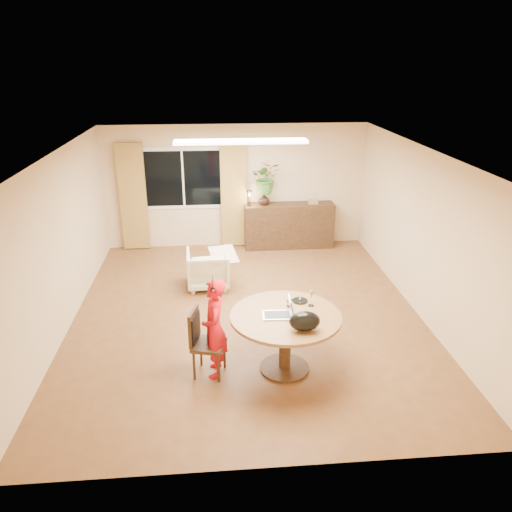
{
  "coord_description": "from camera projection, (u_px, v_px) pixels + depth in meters",
  "views": [
    {
      "loc": [
        -0.48,
        -7.11,
        3.87
      ],
      "look_at": [
        0.13,
        -0.2,
        1.09
      ],
      "focal_mm": 35.0,
      "sensor_mm": 36.0,
      "label": 1
    }
  ],
  "objects": [
    {
      "name": "wall_right",
      "position": [
        422.0,
        233.0,
        7.79
      ],
      "size": [
        0.0,
        6.5,
        6.5
      ],
      "primitive_type": "plane",
      "rotation": [
        1.57,
        0.0,
        -1.57
      ],
      "color": "#D2B688",
      "rests_on": "floor"
    },
    {
      "name": "curtain_left",
      "position": [
        133.0,
        197.0,
        10.37
      ],
      "size": [
        0.55,
        0.08,
        2.25
      ],
      "primitive_type": "cube",
      "color": "olive",
      "rests_on": "wall_back"
    },
    {
      "name": "pot_lid",
      "position": [
        300.0,
        300.0,
        6.68
      ],
      "size": [
        0.24,
        0.24,
        0.03
      ],
      "primitive_type": null,
      "rotation": [
        0.0,
        0.0,
        -0.15
      ],
      "color": "white",
      "rests_on": "dining_table"
    },
    {
      "name": "bouquet",
      "position": [
        266.0,
        178.0,
        10.31
      ],
      "size": [
        0.6,
        0.52,
        0.66
      ],
      "primitive_type": "imported",
      "rotation": [
        0.0,
        0.0,
        -0.01
      ],
      "color": "#376F29",
      "rests_on": "vase"
    },
    {
      "name": "desk_lamp",
      "position": [
        249.0,
        198.0,
        10.39
      ],
      "size": [
        0.15,
        0.15,
        0.34
      ],
      "primitive_type": null,
      "rotation": [
        0.0,
        0.0,
        0.08
      ],
      "color": "black",
      "rests_on": "sideboard"
    },
    {
      "name": "curtain_right",
      "position": [
        234.0,
        195.0,
        10.54
      ],
      "size": [
        0.55,
        0.08,
        2.25
      ],
      "primitive_type": "cube",
      "color": "olive",
      "rests_on": "wall_back"
    },
    {
      "name": "ceiling_panel",
      "position": [
        241.0,
        142.0,
        8.21
      ],
      "size": [
        2.2,
        0.35,
        0.05
      ],
      "primitive_type": "cube",
      "color": "white",
      "rests_on": "ceiling"
    },
    {
      "name": "floor",
      "position": [
        247.0,
        314.0,
        8.05
      ],
      "size": [
        6.5,
        6.5,
        0.0
      ],
      "primitive_type": "plane",
      "color": "brown",
      "rests_on": "ground"
    },
    {
      "name": "book_stack",
      "position": [
        313.0,
        202.0,
        10.59
      ],
      "size": [
        0.23,
        0.18,
        0.08
      ],
      "primitive_type": null,
      "rotation": [
        0.0,
        0.0,
        -0.16
      ],
      "color": "#8B6247",
      "rests_on": "sideboard"
    },
    {
      "name": "dining_table",
      "position": [
        285.0,
        327.0,
        6.4
      ],
      "size": [
        1.43,
        1.43,
        0.81
      ],
      "color": "brown",
      "rests_on": "floor"
    },
    {
      "name": "wall_left",
      "position": [
        60.0,
        244.0,
        7.34
      ],
      "size": [
        0.0,
        6.5,
        6.5
      ],
      "primitive_type": "plane",
      "rotation": [
        1.57,
        0.0,
        1.57
      ],
      "color": "#D2B688",
      "rests_on": "floor"
    },
    {
      "name": "sideboard",
      "position": [
        289.0,
        226.0,
        10.75
      ],
      "size": [
        1.91,
        0.47,
        0.95
      ],
      "primitive_type": "cube",
      "color": "black",
      "rests_on": "floor"
    },
    {
      "name": "tumbler",
      "position": [
        289.0,
        303.0,
        6.54
      ],
      "size": [
        0.08,
        0.08,
        0.1
      ],
      "primitive_type": null,
      "rotation": [
        0.0,
        0.0,
        0.24
      ],
      "color": "white",
      "rests_on": "dining_table"
    },
    {
      "name": "throw",
      "position": [
        223.0,
        251.0,
        8.76
      ],
      "size": [
        0.56,
        0.63,
        0.03
      ],
      "primitive_type": null,
      "rotation": [
        0.0,
        0.0,
        0.21
      ],
      "color": "beige",
      "rests_on": "armchair"
    },
    {
      "name": "ceiling",
      "position": [
        246.0,
        152.0,
        7.08
      ],
      "size": [
        6.5,
        6.5,
        0.0
      ],
      "primitive_type": "plane",
      "rotation": [
        3.14,
        0.0,
        0.0
      ],
      "color": "white",
      "rests_on": "wall_back"
    },
    {
      "name": "wall_back",
      "position": [
        236.0,
        187.0,
        10.57
      ],
      "size": [
        5.5,
        0.0,
        5.5
      ],
      "primitive_type": "plane",
      "rotation": [
        1.57,
        0.0,
        0.0
      ],
      "color": "#D2B688",
      "rests_on": "floor"
    },
    {
      "name": "child",
      "position": [
        214.0,
        328.0,
        6.32
      ],
      "size": [
        0.49,
        0.32,
        1.33
      ],
      "primitive_type": "imported",
      "rotation": [
        0.0,
        0.0,
        -1.57
      ],
      "color": "#B3150D",
      "rests_on": "floor"
    },
    {
      "name": "vase",
      "position": [
        264.0,
        199.0,
        10.48
      ],
      "size": [
        0.25,
        0.25,
        0.25
      ],
      "primitive_type": "imported",
      "rotation": [
        0.0,
        0.0,
        0.06
      ],
      "color": "black",
      "rests_on": "sideboard"
    },
    {
      "name": "window",
      "position": [
        183.0,
        179.0,
        10.39
      ],
      "size": [
        1.7,
        0.03,
        1.3
      ],
      "color": "white",
      "rests_on": "wall_back"
    },
    {
      "name": "handbag",
      "position": [
        305.0,
        321.0,
        5.93
      ],
      "size": [
        0.43,
        0.33,
        0.25
      ],
      "primitive_type": null,
      "rotation": [
        0.0,
        0.0,
        0.33
      ],
      "color": "black",
      "rests_on": "dining_table"
    },
    {
      "name": "wine_glass",
      "position": [
        311.0,
        298.0,
        6.53
      ],
      "size": [
        0.09,
        0.09,
        0.22
      ],
      "primitive_type": null,
      "rotation": [
        0.0,
        0.0,
        0.19
      ],
      "color": "white",
      "rests_on": "dining_table"
    },
    {
      "name": "armchair",
      "position": [
        208.0,
        269.0,
        8.92
      ],
      "size": [
        0.76,
        0.78,
        0.68
      ],
      "primitive_type": "imported",
      "rotation": [
        0.0,
        0.0,
        3.19
      ],
      "color": "beige",
      "rests_on": "floor"
    },
    {
      "name": "laptop",
      "position": [
        277.0,
        307.0,
        6.27
      ],
      "size": [
        0.41,
        0.28,
        0.26
      ],
      "primitive_type": null,
      "rotation": [
        0.0,
        0.0,
        -0.05
      ],
      "color": "#B7B7BC",
      "rests_on": "dining_table"
    },
    {
      "name": "dining_chair",
      "position": [
        209.0,
        343.0,
        6.39
      ],
      "size": [
        0.52,
        0.5,
        0.91
      ],
      "primitive_type": null,
      "rotation": [
        0.0,
        0.0,
        -0.26
      ],
      "color": "black",
      "rests_on": "floor"
    }
  ]
}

